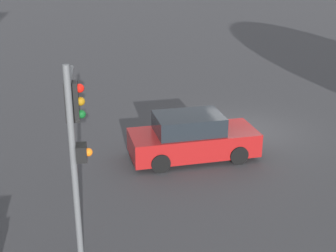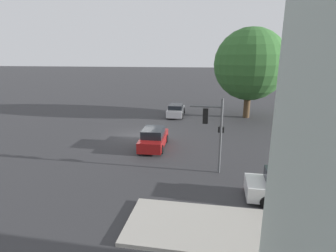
# 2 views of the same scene
# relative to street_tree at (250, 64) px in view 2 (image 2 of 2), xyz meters

# --- Properties ---
(ground_plane) EXTENTS (300.00, 300.00, 0.00)m
(ground_plane) POSITION_rel_street_tree_xyz_m (9.29, -10.24, -5.98)
(ground_plane) COLOR #333335
(street_tree) EXTENTS (7.90, 7.90, 9.95)m
(street_tree) POSITION_rel_street_tree_xyz_m (0.00, 0.00, 0.00)
(street_tree) COLOR #4C3823
(street_tree) RESTS_ON ground_plane
(traffic_signal) EXTENTS (0.52, 2.04, 4.54)m
(traffic_signal) POSITION_rel_street_tree_xyz_m (15.63, -3.82, -3.00)
(traffic_signal) COLOR #515456
(traffic_signal) RESTS_ON ground_plane
(crossing_car_0) EXTENTS (4.30, 1.98, 1.55)m
(crossing_car_0) POSITION_rel_street_tree_xyz_m (11.89, -8.28, -5.26)
(crossing_car_0) COLOR maroon
(crossing_car_0) RESTS_ON ground_plane
(crossing_car_1) EXTENTS (4.38, 1.96, 1.41)m
(crossing_car_1) POSITION_rel_street_tree_xyz_m (0.72, -8.10, -5.30)
(crossing_car_1) COLOR #B7B7BC
(crossing_car_1) RESTS_ON ground_plane
(parked_car_0) EXTENTS (1.93, 4.62, 1.50)m
(parked_car_0) POSITION_rel_street_tree_xyz_m (18.47, 0.14, -5.28)
(parked_car_0) COLOR silver
(parked_car_0) RESTS_ON ground_plane
(fire_hydrant) EXTENTS (0.22, 0.22, 0.92)m
(fire_hydrant) POSITION_rel_street_tree_xyz_m (17.63, -1.94, -5.49)
(fire_hydrant) COLOR red
(fire_hydrant) RESTS_ON ground_plane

